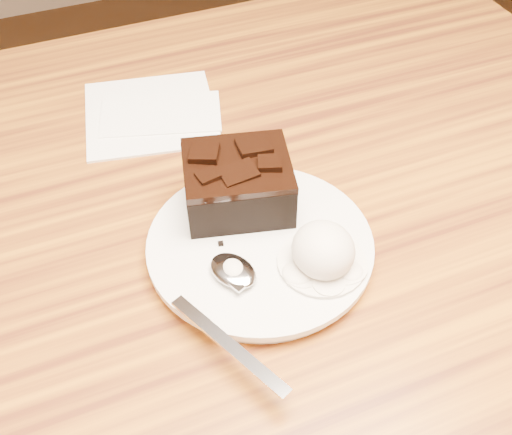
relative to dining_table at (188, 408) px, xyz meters
name	(u,v)px	position (x,y,z in m)	size (l,w,h in m)	color
dining_table	(188,408)	(0.00, 0.00, 0.00)	(1.20, 0.80, 0.75)	#552813
plate	(260,248)	(0.08, -0.07, 0.38)	(0.21, 0.21, 0.02)	white
brownie	(238,185)	(0.08, -0.01, 0.42)	(0.10, 0.09, 0.05)	black
ice_cream_scoop	(323,250)	(0.12, -0.12, 0.41)	(0.06, 0.06, 0.05)	white
melt_puddle	(322,263)	(0.12, -0.12, 0.39)	(0.08, 0.08, 0.00)	silver
spoon	(233,272)	(0.04, -0.10, 0.40)	(0.04, 0.19, 0.01)	silver
napkin	(150,112)	(0.04, 0.18, 0.38)	(0.15, 0.15, 0.01)	white
crumb_a	(252,281)	(0.05, -0.11, 0.39)	(0.01, 0.01, 0.00)	black
crumb_b	(221,244)	(0.04, -0.06, 0.39)	(0.01, 0.01, 0.00)	black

